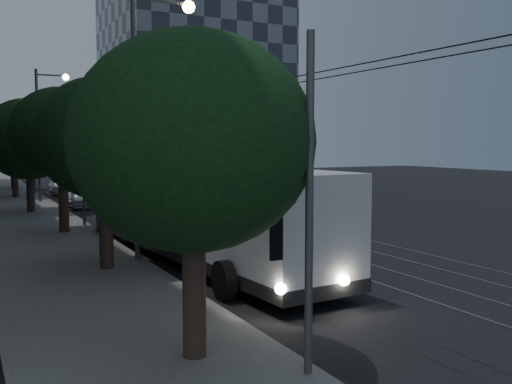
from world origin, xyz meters
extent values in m
plane|color=black|center=(0.00, 0.00, 0.00)|extent=(120.00, 120.00, 0.00)
cube|color=slate|center=(-7.50, 20.00, 0.07)|extent=(5.00, 90.00, 0.15)
cube|color=gray|center=(0.28, 20.00, 0.01)|extent=(0.08, 90.00, 0.02)
cube|color=gray|center=(1.72, 20.00, 0.01)|extent=(0.08, 90.00, 0.02)
cube|color=gray|center=(3.28, 20.00, 0.01)|extent=(0.08, 90.00, 0.02)
cube|color=gray|center=(4.72, 20.00, 0.01)|extent=(0.08, 90.00, 0.02)
cylinder|color=black|center=(-3.85, 20.00, 5.60)|extent=(0.02, 90.00, 0.02)
cylinder|color=black|center=(-3.15, 20.00, 5.60)|extent=(0.02, 90.00, 0.02)
cylinder|color=#545457|center=(-5.30, -10.00, 3.00)|extent=(0.14, 0.14, 6.00)
cylinder|color=#545457|center=(-5.30, 10.00, 3.00)|extent=(0.14, 0.14, 6.00)
cylinder|color=#545457|center=(-5.30, 30.00, 3.00)|extent=(0.14, 0.14, 6.00)
cylinder|color=#545457|center=(-5.30, 50.00, 3.00)|extent=(0.14, 0.14, 6.00)
cube|color=#31353F|center=(18.00, 55.00, 12.00)|extent=(22.00, 18.00, 24.00)
cube|color=white|center=(-3.20, -0.61, 1.87)|extent=(3.62, 12.82, 3.01)
cube|color=black|center=(-3.20, -0.61, 0.53)|extent=(3.66, 12.86, 0.37)
cube|color=black|center=(-3.20, -0.08, 2.00)|extent=(3.49, 10.19, 1.11)
cube|color=black|center=(-3.20, -6.91, 2.16)|extent=(2.39, 0.26, 1.37)
cube|color=black|center=(-3.20, 5.69, 2.11)|extent=(2.19, 0.24, 1.05)
cube|color=#2AFD54|center=(-3.20, -6.91, 3.11)|extent=(1.69, 0.19, 0.34)
cube|color=gray|center=(-3.20, 2.55, 3.64)|extent=(2.45, 2.48, 0.53)
sphere|color=white|center=(-4.10, -6.96, 0.79)|extent=(0.27, 0.27, 0.27)
sphere|color=white|center=(-2.30, -6.96, 0.79)|extent=(0.27, 0.27, 0.27)
cylinder|color=#545457|center=(-3.52, 3.66, 4.54)|extent=(0.06, 4.77, 2.18)
cylinder|color=#545457|center=(-2.88, 3.66, 4.54)|extent=(0.06, 4.77, 2.18)
cylinder|color=black|center=(-4.50, -4.66, 0.53)|extent=(0.32, 1.05, 1.05)
cylinder|color=black|center=(-1.91, -4.66, 0.53)|extent=(0.32, 1.05, 1.05)
cylinder|color=black|center=(-4.50, 2.17, 0.53)|extent=(0.32, 1.05, 1.05)
cylinder|color=black|center=(-1.91, 2.17, 0.53)|extent=(0.32, 1.05, 1.05)
cylinder|color=black|center=(-4.50, 4.20, 0.53)|extent=(0.32, 1.05, 1.05)
cylinder|color=black|center=(-1.91, 4.20, 0.53)|extent=(0.32, 1.05, 1.05)
imported|color=#ABADB3|center=(-3.08, 9.08, 0.86)|extent=(5.06, 6.83, 1.73)
imported|color=silver|center=(-3.74, 19.00, 0.63)|extent=(1.75, 3.78, 1.25)
imported|color=#B2B3B7|center=(-3.81, 21.02, 0.64)|extent=(1.94, 4.44, 1.27)
imported|color=white|center=(-2.70, 29.00, 0.64)|extent=(1.62, 3.95, 1.27)
imported|color=white|center=(-3.43, 29.50, 0.70)|extent=(1.77, 4.14, 1.39)
cylinder|color=black|center=(-6.76, -8.35, 1.24)|extent=(0.44, 0.44, 2.48)
ellipsoid|color=black|center=(-6.76, -8.35, 4.17)|extent=(4.49, 4.49, 4.04)
cylinder|color=black|center=(-6.50, 0.00, 1.34)|extent=(0.44, 0.44, 2.67)
ellipsoid|color=black|center=(-6.50, 0.00, 4.28)|extent=(4.30, 4.30, 3.87)
cylinder|color=black|center=(-6.50, 8.32, 1.47)|extent=(0.44, 0.44, 2.93)
ellipsoid|color=black|center=(-6.50, 8.32, 4.59)|extent=(4.44, 4.44, 3.99)
cylinder|color=black|center=(-7.00, 16.91, 1.20)|extent=(0.44, 0.44, 2.39)
ellipsoid|color=black|center=(-7.00, 16.91, 4.33)|extent=(5.18, 5.18, 4.66)
cylinder|color=black|center=(-7.00, 27.07, 1.23)|extent=(0.44, 0.44, 2.47)
ellipsoid|color=black|center=(-7.00, 27.07, 4.45)|extent=(5.29, 5.29, 4.76)
cylinder|color=black|center=(-6.50, 35.16, 1.16)|extent=(0.44, 0.44, 2.33)
ellipsoid|color=black|center=(-6.50, 35.16, 4.02)|extent=(4.50, 4.50, 4.05)
cylinder|color=#545457|center=(-5.20, 1.02, 4.66)|extent=(0.20, 0.20, 9.32)
cylinder|color=#545457|center=(-4.17, 1.02, 8.95)|extent=(2.05, 0.12, 0.12)
sphere|color=#FFC68C|center=(-3.24, 1.02, 8.85)|extent=(0.44, 0.44, 0.44)
cylinder|color=#545457|center=(-5.80, 22.84, 4.51)|extent=(0.20, 0.20, 9.03)
cylinder|color=#545457|center=(-4.81, 22.84, 8.67)|extent=(1.99, 0.12, 0.12)
sphere|color=#FFC68C|center=(-3.90, 22.84, 8.58)|extent=(0.44, 0.44, 0.44)
camera|label=1|loc=(-10.53, -18.10, 4.15)|focal=40.00mm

